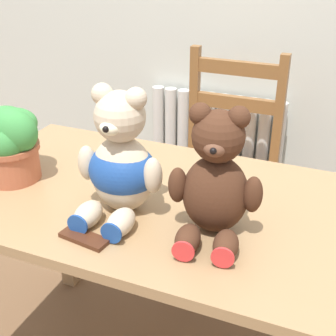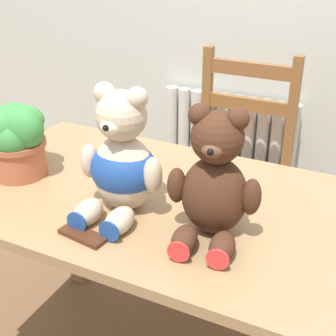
{
  "view_description": "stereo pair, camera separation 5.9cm",
  "coord_description": "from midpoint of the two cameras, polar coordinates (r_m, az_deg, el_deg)",
  "views": [
    {
      "loc": [
        0.45,
        -0.7,
        1.42
      ],
      "look_at": [
        0.05,
        0.27,
        0.89
      ],
      "focal_mm": 50.0,
      "sensor_mm": 36.0,
      "label": 1
    },
    {
      "loc": [
        0.51,
        -0.67,
        1.42
      ],
      "look_at": [
        0.05,
        0.27,
        0.89
      ],
      "focal_mm": 50.0,
      "sensor_mm": 36.0,
      "label": 2
    }
  ],
  "objects": [
    {
      "name": "teddy_bear_right",
      "position": [
        1.13,
        4.31,
        -1.65
      ],
      "size": [
        0.24,
        0.25,
        0.33
      ],
      "rotation": [
        0.0,
        0.0,
        3.28
      ],
      "color": "#472819",
      "rests_on": "dining_table"
    },
    {
      "name": "wooden_chair_behind",
      "position": [
        2.11,
        6.11,
        -0.01
      ],
      "size": [
        0.43,
        0.39,
        0.97
      ],
      "rotation": [
        0.0,
        0.0,
        3.14
      ],
      "color": "brown",
      "rests_on": "ground_plane"
    },
    {
      "name": "dining_table",
      "position": [
        1.4,
        -1.81,
        -7.84
      ],
      "size": [
        1.27,
        0.71,
        0.74
      ],
      "color": "#9E7A51",
      "rests_on": "ground_plane"
    },
    {
      "name": "chocolate_bar",
      "position": [
        1.19,
        -11.58,
        -8.38
      ],
      "size": [
        0.13,
        0.07,
        0.01
      ],
      "primitive_type": "cube",
      "rotation": [
        0.0,
        0.0,
        -0.14
      ],
      "color": "#472314",
      "rests_on": "dining_table"
    },
    {
      "name": "teddy_bear_left",
      "position": [
        1.23,
        -7.15,
        0.48
      ],
      "size": [
        0.24,
        0.24,
        0.35
      ],
      "rotation": [
        0.0,
        0.0,
        3.15
      ],
      "color": "beige",
      "rests_on": "dining_table"
    },
    {
      "name": "potted_plant",
      "position": [
        1.48,
        -20.01,
        3.41
      ],
      "size": [
        0.21,
        0.19,
        0.23
      ],
      "color": "#B25B3D",
      "rests_on": "dining_table"
    },
    {
      "name": "radiator",
      "position": [
        2.44,
        4.9,
        0.25
      ],
      "size": [
        0.69,
        0.1,
        0.71
      ],
      "color": "silver",
      "rests_on": "ground_plane"
    }
  ]
}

